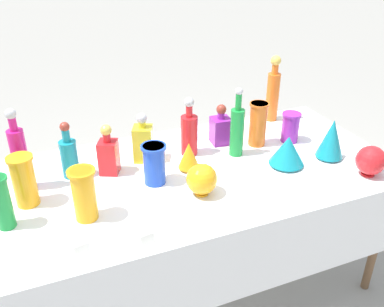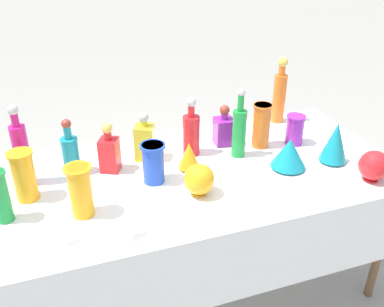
# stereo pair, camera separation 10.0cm
# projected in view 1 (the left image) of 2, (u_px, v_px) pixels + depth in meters

# --- Properties ---
(ground_plane) EXTENTS (40.00, 40.00, 0.00)m
(ground_plane) POSITION_uv_depth(u_px,v_px,m) (192.00, 285.00, 2.44)
(ground_plane) COLOR gray
(display_table) EXTENTS (2.01, 0.98, 0.76)m
(display_table) POSITION_uv_depth(u_px,v_px,m) (195.00, 187.00, 2.07)
(display_table) COLOR white
(display_table) RESTS_ON ground
(tall_bottle_0) EXTENTS (0.07, 0.07, 0.37)m
(tall_bottle_0) POSITION_uv_depth(u_px,v_px,m) (237.00, 129.00, 2.17)
(tall_bottle_0) COLOR #198C38
(tall_bottle_0) RESTS_ON display_table
(tall_bottle_1) EXTENTS (0.08, 0.08, 0.28)m
(tall_bottle_1) POSITION_uv_depth(u_px,v_px,m) (69.00, 155.00, 1.99)
(tall_bottle_1) COLOR teal
(tall_bottle_1) RESTS_ON display_table
(tall_bottle_2) EXTENTS (0.09, 0.09, 0.31)m
(tall_bottle_2) POSITION_uv_depth(u_px,v_px,m) (189.00, 132.00, 2.18)
(tall_bottle_2) COLOR red
(tall_bottle_2) RESTS_ON display_table
(tall_bottle_3) EXTENTS (0.08, 0.08, 0.40)m
(tall_bottle_3) POSITION_uv_depth(u_px,v_px,m) (273.00, 92.00, 2.54)
(tall_bottle_3) COLOR orange
(tall_bottle_3) RESTS_ON display_table
(tall_bottle_4) EXTENTS (0.07, 0.07, 0.39)m
(tall_bottle_4) POSITION_uv_depth(u_px,v_px,m) (20.00, 156.00, 1.87)
(tall_bottle_4) COLOR #C61972
(tall_bottle_4) RESTS_ON display_table
(square_decanter_0) EXTENTS (0.12, 0.12, 0.25)m
(square_decanter_0) POSITION_uv_depth(u_px,v_px,m) (108.00, 154.00, 2.03)
(square_decanter_0) COLOR red
(square_decanter_0) RESTS_ON display_table
(square_decanter_1) EXTENTS (0.12, 0.12, 0.26)m
(square_decanter_1) POSITION_uv_depth(u_px,v_px,m) (143.00, 141.00, 2.13)
(square_decanter_1) COLOR yellow
(square_decanter_1) RESTS_ON display_table
(square_decanter_2) EXTENTS (0.11, 0.11, 0.22)m
(square_decanter_2) POSITION_uv_depth(u_px,v_px,m) (221.00, 128.00, 2.31)
(square_decanter_2) COLOR purple
(square_decanter_2) RESTS_ON display_table
(slender_vase_0) EXTENTS (0.10, 0.10, 0.16)m
(slender_vase_0) POSITION_uv_depth(u_px,v_px,m) (291.00, 126.00, 2.33)
(slender_vase_0) COLOR purple
(slender_vase_0) RESTS_ON display_table
(slender_vase_1) EXTENTS (0.11, 0.11, 0.23)m
(slender_vase_1) POSITION_uv_depth(u_px,v_px,m) (84.00, 193.00, 1.70)
(slender_vase_1) COLOR orange
(slender_vase_1) RESTS_ON display_table
(slender_vase_2) EXTENTS (0.12, 0.12, 0.19)m
(slender_vase_2) POSITION_uv_depth(u_px,v_px,m) (154.00, 163.00, 1.95)
(slender_vase_2) COLOR blue
(slender_vase_2) RESTS_ON display_table
(slender_vase_3) EXTENTS (0.10, 0.10, 0.24)m
(slender_vase_3) POSITION_uv_depth(u_px,v_px,m) (258.00, 123.00, 2.27)
(slender_vase_3) COLOR orange
(slender_vase_3) RESTS_ON display_table
(slender_vase_4) EXTENTS (0.11, 0.11, 0.23)m
(slender_vase_4) POSITION_uv_depth(u_px,v_px,m) (24.00, 180.00, 1.79)
(slender_vase_4) COLOR orange
(slender_vase_4) RESTS_ON display_table
(slender_vase_5) EXTENTS (0.08, 0.08, 0.23)m
(slender_vase_5) POSITION_uv_depth(u_px,v_px,m) (2.00, 201.00, 1.65)
(slender_vase_5) COLOR #198C38
(slender_vase_5) RESTS_ON display_table
(fluted_vase_0) EXTENTS (0.10, 0.10, 0.14)m
(fluted_vase_0) POSITION_uv_depth(u_px,v_px,m) (189.00, 156.00, 2.06)
(fluted_vase_0) COLOR orange
(fluted_vase_0) RESTS_ON display_table
(fluted_vase_1) EXTENTS (0.17, 0.17, 0.16)m
(fluted_vase_1) POSITION_uv_depth(u_px,v_px,m) (288.00, 150.00, 2.10)
(fluted_vase_1) COLOR teal
(fluted_vase_1) RESTS_ON display_table
(fluted_vase_2) EXTENTS (0.14, 0.14, 0.21)m
(fluted_vase_2) POSITION_uv_depth(u_px,v_px,m) (332.00, 138.00, 2.15)
(fluted_vase_2) COLOR teal
(fluted_vase_2) RESTS_ON display_table
(round_bowl_0) EXTENTS (0.14, 0.14, 0.15)m
(round_bowl_0) POSITION_uv_depth(u_px,v_px,m) (202.00, 179.00, 1.87)
(round_bowl_0) COLOR orange
(round_bowl_0) RESTS_ON display_table
(round_bowl_1) EXTENTS (0.14, 0.14, 0.15)m
(round_bowl_1) POSITION_uv_depth(u_px,v_px,m) (371.00, 161.00, 2.02)
(round_bowl_1) COLOR red
(round_bowl_1) RESTS_ON display_table
(price_tag_left) EXTENTS (0.06, 0.02, 0.04)m
(price_tag_left) POSITION_uv_depth(u_px,v_px,m) (230.00, 221.00, 1.71)
(price_tag_left) COLOR white
(price_tag_left) RESTS_ON display_table
(price_tag_center) EXTENTS (0.06, 0.02, 0.04)m
(price_tag_center) POSITION_uv_depth(u_px,v_px,m) (147.00, 240.00, 1.60)
(price_tag_center) COLOR white
(price_tag_center) RESTS_ON display_table
(price_tag_right) EXTENTS (0.06, 0.03, 0.05)m
(price_tag_right) POSITION_uv_depth(u_px,v_px,m) (82.00, 250.00, 1.55)
(price_tag_right) COLOR white
(price_tag_right) RESTS_ON display_table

